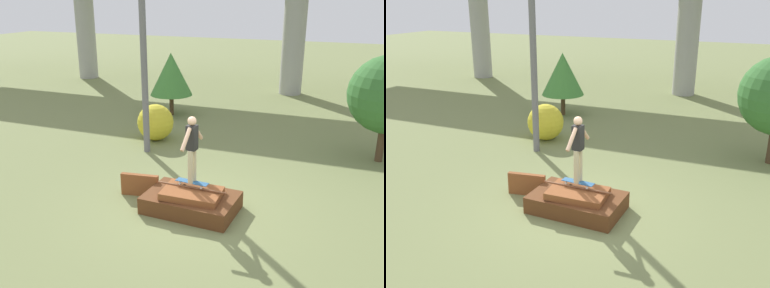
% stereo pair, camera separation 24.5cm
% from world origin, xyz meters
% --- Properties ---
extents(ground_plane, '(80.00, 80.00, 0.00)m').
position_xyz_m(ground_plane, '(0.00, 0.00, 0.00)').
color(ground_plane, olive).
extents(scrap_pile, '(2.14, 1.41, 0.61)m').
position_xyz_m(scrap_pile, '(0.01, -0.01, 0.24)').
color(scrap_pile, '#5B3319').
rests_on(scrap_pile, ground_plane).
extents(scrap_plank_loose, '(0.96, 0.27, 0.56)m').
position_xyz_m(scrap_plank_loose, '(-1.48, 0.25, 0.28)').
color(scrap_plank_loose, brown).
rests_on(scrap_plank_loose, ground_plane).
extents(skateboard, '(0.80, 0.26, 0.09)m').
position_xyz_m(skateboard, '(-0.01, 0.08, 0.68)').
color(skateboard, '#23517F').
rests_on(skateboard, scrap_pile).
extents(skater, '(0.24, 1.04, 1.55)m').
position_xyz_m(skater, '(-0.01, 0.08, 1.58)').
color(skater, '#C6B78E').
rests_on(skater, skateboard).
extents(utility_pole, '(1.30, 0.20, 7.94)m').
position_xyz_m(utility_pole, '(-2.81, 3.17, 4.09)').
color(utility_pole, slate).
rests_on(utility_pole, ground_plane).
extents(tree_behind_left, '(1.73, 1.73, 2.57)m').
position_xyz_m(tree_behind_left, '(-3.90, 7.49, 1.71)').
color(tree_behind_left, '#4C3823').
rests_on(tree_behind_left, ground_plane).
extents(bush_yellow_flowering, '(1.25, 1.25, 1.25)m').
position_xyz_m(bush_yellow_flowering, '(-3.06, 4.32, 0.62)').
color(bush_yellow_flowering, gold).
rests_on(bush_yellow_flowering, ground_plane).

